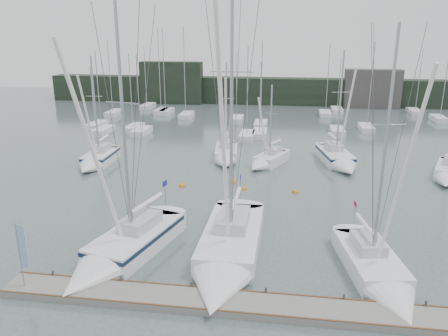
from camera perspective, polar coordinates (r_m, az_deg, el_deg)
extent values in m
plane|color=#4C5D5A|center=(27.81, 1.72, -11.77)|extent=(160.00, 160.00, 0.00)
cube|color=slate|center=(23.48, 0.23, -17.24)|extent=(24.00, 2.00, 0.40)
cube|color=black|center=(86.88, 6.58, 9.97)|extent=(90.00, 4.00, 5.00)
cube|color=black|center=(87.67, -6.86, 11.01)|extent=(12.00, 3.00, 8.00)
cube|color=#45423F|center=(86.10, 18.78, 9.78)|extent=(10.00, 3.00, 7.00)
cube|color=silver|center=(76.87, -8.11, 7.32)|extent=(1.80, 4.50, 0.90)
cylinder|color=#9B9DA2|center=(75.49, -8.45, 12.56)|extent=(0.12, 0.12, 13.27)
cube|color=silver|center=(63.30, -15.50, 4.72)|extent=(1.80, 4.50, 0.90)
cylinder|color=#9B9DA2|center=(61.92, -16.11, 9.73)|extent=(0.12, 0.12, 10.42)
cube|color=silver|center=(65.31, 4.81, 5.66)|extent=(1.80, 4.50, 0.90)
cylinder|color=#9B9DA2|center=(63.84, 4.92, 11.04)|extent=(0.12, 0.12, 11.53)
cube|color=silver|center=(72.52, -4.94, 6.83)|extent=(1.80, 4.50, 0.90)
cylinder|color=#9B9DA2|center=(71.08, -5.18, 12.47)|extent=(0.12, 0.12, 13.48)
cube|color=silver|center=(69.03, 1.68, 6.35)|extent=(1.80, 4.50, 0.90)
cylinder|color=#9B9DA2|center=(67.72, 1.67, 10.64)|extent=(0.12, 0.12, 9.61)
cube|color=silver|center=(65.80, 18.06, 4.96)|extent=(1.80, 4.50, 0.90)
cylinder|color=#9B9DA2|center=(64.35, 18.65, 10.26)|extent=(0.12, 0.12, 11.52)
cube|color=silver|center=(77.22, 26.23, 5.76)|extent=(1.80, 4.50, 0.90)
cylinder|color=#9B9DA2|center=(76.01, 26.89, 9.66)|extent=(0.12, 0.12, 9.89)
cube|color=silver|center=(76.69, -14.17, 6.95)|extent=(1.80, 4.50, 0.90)
cylinder|color=#9B9DA2|center=(75.41, -14.66, 11.49)|extent=(0.12, 0.12, 11.44)
cube|color=silver|center=(62.64, 14.59, 4.66)|extent=(1.80, 4.50, 0.90)
cylinder|color=#9B9DA2|center=(61.27, 15.01, 9.30)|extent=(0.12, 0.12, 9.50)
cube|color=silver|center=(67.20, -16.28, 5.36)|extent=(1.80, 4.50, 0.90)
cylinder|color=#9B9DA2|center=(66.01, -16.79, 9.09)|extent=(0.12, 0.12, 8.10)
cube|color=silver|center=(82.56, -9.91, 7.93)|extent=(1.80, 4.50, 0.90)
cylinder|color=#9B9DA2|center=(81.37, -10.23, 11.80)|extent=(0.12, 0.12, 10.41)
cube|color=silver|center=(75.61, 13.07, 6.88)|extent=(1.80, 4.50, 0.90)
cylinder|color=#9B9DA2|center=(74.31, 13.41, 11.31)|extent=(0.12, 0.12, 10.97)
cube|color=silver|center=(57.96, 3.02, 4.20)|extent=(1.80, 4.50, 0.90)
cylinder|color=#9B9DA2|center=(56.40, 3.07, 10.01)|extent=(0.12, 0.12, 11.07)
cube|color=silver|center=(76.33, -7.54, 7.28)|extent=(1.80, 4.50, 0.90)
cylinder|color=#9B9DA2|center=(74.95, -7.86, 12.54)|extent=(0.12, 0.12, 13.25)
cube|color=silver|center=(61.50, -10.69, 4.69)|extent=(1.80, 4.50, 0.90)
cylinder|color=#9B9DA2|center=(60.10, -11.13, 9.63)|extent=(0.12, 0.12, 9.94)
cube|color=silver|center=(79.67, 14.52, 7.30)|extent=(1.80, 4.50, 0.90)
cylinder|color=#9B9DA2|center=(78.53, 14.82, 10.62)|extent=(0.12, 0.12, 8.53)
cube|color=silver|center=(63.90, -11.62, 5.11)|extent=(1.80, 4.50, 0.90)
cylinder|color=#9B9DA2|center=(62.54, -12.08, 9.87)|extent=(0.12, 0.12, 9.95)
cube|color=silver|center=(82.49, 23.58, 6.74)|extent=(1.80, 4.50, 0.90)
cylinder|color=#9B9DA2|center=(81.32, 24.14, 10.44)|extent=(0.12, 0.12, 10.01)
cube|color=silver|center=(59.37, 4.69, 4.48)|extent=(1.80, 4.50, 0.90)
cylinder|color=#9B9DA2|center=(57.97, 4.77, 9.15)|extent=(0.12, 0.12, 9.00)
cube|color=silver|center=(29.33, -11.37, -9.41)|extent=(4.88, 7.83, 1.63)
cone|color=silver|center=(25.79, -17.98, -13.97)|extent=(3.83, 3.81, 3.15)
cube|color=#B5B6BA|center=(29.23, -10.91, -6.90)|extent=(2.41, 3.25, 0.76)
cylinder|color=#9B9DA2|center=(26.39, -12.99, 5.33)|extent=(0.20, 0.20, 13.86)
cylinder|color=white|center=(29.54, -10.05, -4.52)|extent=(1.19, 3.51, 0.30)
cube|color=#0E1D36|center=(29.10, -11.43, -8.46)|extent=(4.90, 7.85, 0.27)
cube|color=#1B1C96|center=(31.23, -7.74, -2.01)|extent=(0.17, 0.57, 0.39)
cube|color=silver|center=(28.96, 1.06, -9.39)|extent=(3.58, 8.69, 1.66)
cone|color=silver|center=(23.65, -1.00, -16.10)|extent=(3.56, 3.73, 3.54)
cube|color=#B5B6BA|center=(28.94, 1.22, -6.75)|extent=(1.96, 3.48, 0.77)
cylinder|color=#9B9DA2|center=(25.54, 0.99, 8.70)|extent=(0.20, 0.20, 16.73)
cylinder|color=white|center=(29.63, 1.53, -4.07)|extent=(0.33, 4.24, 0.31)
cube|color=#1B1C96|center=(32.06, 2.17, -1.23)|extent=(0.02, 0.60, 0.40)
cube|color=silver|center=(27.96, 18.42, -11.60)|extent=(3.79, 6.72, 1.39)
cone|color=silver|center=(24.38, 21.99, -16.62)|extent=(3.19, 3.14, 2.78)
cube|color=#B5B6BA|center=(27.88, 18.31, -9.31)|extent=(1.93, 2.76, 0.65)
cylinder|color=#9B9DA2|center=(24.99, 20.30, 2.45)|extent=(0.17, 0.17, 12.91)
cylinder|color=white|center=(28.22, 17.95, -7.07)|extent=(0.77, 3.10, 0.26)
cube|color=maroon|center=(29.84, 16.77, -4.54)|extent=(0.10, 0.50, 0.33)
cube|color=silver|center=(48.90, -15.77, 1.18)|extent=(2.64, 5.30, 1.50)
cone|color=silver|center=(45.62, -17.51, -0.13)|extent=(2.56, 2.31, 2.50)
cube|color=#B5B6BA|center=(49.06, -15.65, 2.57)|extent=(1.43, 2.13, 0.70)
cylinder|color=#9B9DA2|center=(47.34, -16.51, 7.77)|extent=(0.18, 0.18, 10.04)
cylinder|color=white|center=(49.34, -15.50, 3.75)|extent=(0.35, 2.56, 0.28)
cube|color=#0E1D36|center=(48.76, -15.81, 1.74)|extent=(2.66, 5.32, 0.25)
cube|color=silver|center=(49.08, 0.30, 1.88)|extent=(2.97, 5.72, 1.43)
cone|color=silver|center=(45.32, 0.16, 0.56)|extent=(2.62, 2.60, 2.38)
cube|color=#B5B6BA|center=(49.28, 0.32, 3.20)|extent=(1.54, 2.33, 0.67)
cylinder|color=#9B9DA2|center=(47.55, 0.30, 7.98)|extent=(0.17, 0.17, 9.27)
cylinder|color=white|center=(49.68, 0.35, 4.34)|extent=(0.56, 2.69, 0.27)
cube|color=silver|center=(47.02, 6.15, 1.05)|extent=(3.82, 4.94, 1.34)
cone|color=silver|center=(44.32, 4.26, 0.08)|extent=(2.75, 2.63, 2.14)
cube|color=#B5B6BA|center=(47.14, 6.44, 2.32)|extent=(1.82, 2.11, 0.63)
cylinder|color=#9B9DA2|center=(45.71, 6.14, 6.18)|extent=(0.16, 0.16, 7.33)
cylinder|color=white|center=(47.32, 6.72, 3.37)|extent=(1.14, 2.08, 0.25)
cube|color=silver|center=(48.97, 14.23, 1.35)|extent=(3.84, 6.62, 1.55)
cone|color=silver|center=(44.92, 15.84, -0.22)|extent=(3.15, 3.14, 2.68)
cube|color=#B5B6BA|center=(49.16, 14.16, 2.78)|extent=(1.93, 2.73, 0.72)
cylinder|color=#9B9DA2|center=(47.29, 14.93, 8.28)|extent=(0.19, 0.19, 10.59)
cylinder|color=white|center=(49.62, 14.00, 4.04)|extent=(0.87, 3.04, 0.29)
cube|color=#0E1D36|center=(48.84, 14.28, 1.93)|extent=(3.87, 6.65, 0.26)
cone|color=silver|center=(44.46, 27.05, -1.74)|extent=(3.09, 3.02, 2.41)
sphere|color=orange|center=(39.29, 2.66, -2.80)|extent=(0.50, 0.50, 0.50)
sphere|color=orange|center=(39.01, 9.27, -3.17)|extent=(0.56, 0.56, 0.56)
sphere|color=orange|center=(40.21, -5.50, -2.39)|extent=(0.62, 0.62, 0.62)
cylinder|color=#9B9DA2|center=(25.89, -25.12, -10.26)|extent=(0.07, 0.07, 3.71)
cube|color=#1B53AD|center=(25.48, -24.79, -9.32)|extent=(0.49, 0.09, 2.47)
ellipsoid|color=silver|center=(22.90, 6.68, 2.34)|extent=(0.23, 0.44, 0.20)
cube|color=gray|center=(22.90, 5.99, 2.42)|extent=(0.44, 0.15, 0.11)
cube|color=gray|center=(22.88, 7.37, 2.35)|extent=(0.44, 0.15, 0.11)
sphere|color=orange|center=(41.05, 1.12, -1.89)|extent=(0.70, 0.70, 0.70)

